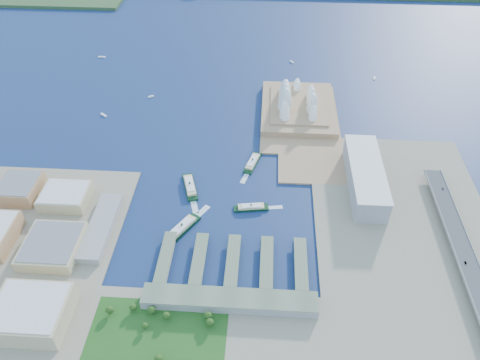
# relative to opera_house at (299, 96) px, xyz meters

# --- Properties ---
(ground) EXTENTS (3000.00, 3000.00, 0.00)m
(ground) POSITION_rel_opera_house_xyz_m (-105.00, -280.00, -32.00)
(ground) COLOR #0F2246
(ground) RESTS_ON ground
(west_land) EXTENTS (220.00, 390.00, 3.00)m
(west_land) POSITION_rel_opera_house_xyz_m (-355.00, -385.00, -30.50)
(west_land) COLOR gray
(west_land) RESTS_ON ground
(east_land) EXTENTS (240.00, 500.00, 3.00)m
(east_land) POSITION_rel_opera_house_xyz_m (135.00, -330.00, -30.50)
(east_land) COLOR gray
(east_land) RESTS_ON ground
(peninsula) EXTENTS (135.00, 220.00, 3.00)m
(peninsula) POSITION_rel_opera_house_xyz_m (2.50, -20.00, -30.50)
(peninsula) COLOR #9C7955
(peninsula) RESTS_ON ground
(opera_house) EXTENTS (134.00, 180.00, 58.00)m
(opera_house) POSITION_rel_opera_house_xyz_m (0.00, 0.00, 0.00)
(opera_house) COLOR white
(opera_house) RESTS_ON peninsula
(toaster_building) EXTENTS (45.00, 155.00, 35.00)m
(toaster_building) POSITION_rel_opera_house_xyz_m (90.00, -200.00, -11.50)
(toaster_building) COLOR gray
(toaster_building) RESTS_ON east_land
(expressway) EXTENTS (26.00, 340.00, 11.85)m
(expressway) POSITION_rel_opera_house_xyz_m (195.00, -340.00, -23.07)
(expressway) COLOR gray
(expressway) RESTS_ON east_land
(west_buildings) EXTENTS (200.00, 280.00, 27.00)m
(west_buildings) POSITION_rel_opera_house_xyz_m (-355.00, -350.00, -15.50)
(west_buildings) COLOR #A67B53
(west_buildings) RESTS_ON west_land
(ferry_wharves) EXTENTS (184.00, 90.00, 9.30)m
(ferry_wharves) POSITION_rel_opera_house_xyz_m (-91.00, -355.00, -27.35)
(ferry_wharves) COLOR #55664D
(ferry_wharves) RESTS_ON ground
(terminal_building) EXTENTS (200.00, 28.00, 12.00)m
(terminal_building) POSITION_rel_opera_house_xyz_m (-90.00, -415.00, -23.00)
(terminal_building) COLOR gray
(terminal_building) RESTS_ON south_land
(park) EXTENTS (150.00, 110.00, 16.00)m
(park) POSITION_rel_opera_house_xyz_m (-165.00, -470.00, -21.00)
(park) COLOR #194714
(park) RESTS_ON south_land
(ferry_a) EXTENTS (31.63, 60.85, 11.16)m
(ferry_a) POSITION_rel_opera_house_xyz_m (-164.79, -217.50, -26.42)
(ferry_a) COLOR black
(ferry_a) RESTS_ON ground
(ferry_b) EXTENTS (27.77, 54.73, 10.03)m
(ferry_b) POSITION_rel_opera_house_xyz_m (-75.10, -154.79, -26.98)
(ferry_b) COLOR black
(ferry_b) RESTS_ON ground
(ferry_c) EXTENTS (45.08, 60.07, 11.53)m
(ferry_c) POSITION_rel_opera_house_xyz_m (-163.13, -301.58, -26.24)
(ferry_c) COLOR black
(ferry_c) RESTS_ON ground
(ferry_d) EXTENTS (49.78, 19.31, 9.17)m
(ferry_d) POSITION_rel_opera_house_xyz_m (-72.86, -255.37, -27.41)
(ferry_d) COLOR black
(ferry_d) RESTS_ON ground
(boat_a) EXTENTS (14.19, 12.45, 2.92)m
(boat_a) POSITION_rel_opera_house_xyz_m (-347.56, -34.23, -30.54)
(boat_a) COLOR white
(boat_a) RESTS_ON ground
(boat_b) EXTENTS (11.05, 9.34, 2.93)m
(boat_b) POSITION_rel_opera_house_xyz_m (-275.93, 33.90, -30.54)
(boat_b) COLOR white
(boat_b) RESTS_ON ground
(boat_c) EXTENTS (5.85, 11.86, 2.56)m
(boat_c) POSITION_rel_opera_house_xyz_m (157.25, 132.98, -30.72)
(boat_c) COLOR white
(boat_c) RESTS_ON ground
(boat_d) EXTENTS (16.37, 3.59, 2.76)m
(boat_d) POSITION_rel_opera_house_xyz_m (-416.49, 189.59, -30.62)
(boat_d) COLOR white
(boat_d) RESTS_ON ground
(boat_e) EXTENTS (9.16, 11.08, 2.71)m
(boat_e) POSITION_rel_opera_house_xyz_m (-7.00, 192.80, -30.65)
(boat_e) COLOR white
(boat_e) RESTS_ON ground
(car_b) EXTENTS (1.51, 4.33, 1.43)m
(car_b) POSITION_rel_opera_house_xyz_m (191.00, -347.35, -16.44)
(car_b) COLOR slate
(car_b) RESTS_ON expressway
(car_c) EXTENTS (1.90, 4.67, 1.36)m
(car_c) POSITION_rel_opera_house_xyz_m (199.00, -212.86, -16.47)
(car_c) COLOR slate
(car_c) RESTS_ON expressway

